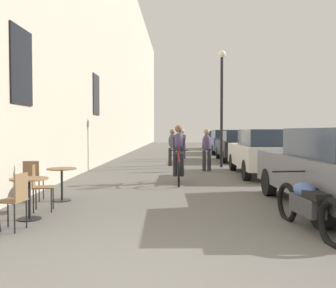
# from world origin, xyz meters

# --- Properties ---
(ground_plane) EXTENTS (88.00, 88.00, 0.00)m
(ground_plane) POSITION_xyz_m (0.00, 0.00, 0.00)
(ground_plane) COLOR #5B5954
(building_facade_left) EXTENTS (0.54, 68.00, 12.53)m
(building_facade_left) POSITION_xyz_m (-3.45, 14.00, 6.26)
(building_facade_left) COLOR #B7AD99
(building_facade_left) RESTS_ON ground_plane
(cafe_table_near) EXTENTS (0.64, 0.64, 0.72)m
(cafe_table_near) POSITION_xyz_m (-2.29, 2.65, 0.52)
(cafe_table_near) COLOR black
(cafe_table_near) RESTS_ON ground_plane
(cafe_chair_near_toward_street) EXTENTS (0.43, 0.43, 0.89)m
(cafe_chair_near_toward_street) POSITION_xyz_m (-2.21, 1.94, 0.52)
(cafe_chair_near_toward_street) COLOR black
(cafe_chair_near_toward_street) RESTS_ON ground_plane
(cafe_chair_near_toward_wall) EXTENTS (0.46, 0.46, 0.89)m
(cafe_chair_near_toward_wall) POSITION_xyz_m (-2.36, 3.30, 0.52)
(cafe_chair_near_toward_wall) COLOR black
(cafe_chair_near_toward_wall) RESTS_ON ground_plane
(cafe_table_mid) EXTENTS (0.64, 0.64, 0.72)m
(cafe_table_mid) POSITION_xyz_m (-2.26, 4.35, 0.52)
(cafe_table_mid) COLOR black
(cafe_table_mid) RESTS_ON ground_plane
(cafe_chair_mid_toward_street) EXTENTS (0.41, 0.41, 0.89)m
(cafe_chair_mid_toward_street) POSITION_xyz_m (-2.88, 4.27, 0.52)
(cafe_chair_mid_toward_street) COLOR black
(cafe_chair_mid_toward_street) RESTS_ON ground_plane
(cyclist_on_bicycle) EXTENTS (0.52, 1.76, 1.74)m
(cyclist_on_bicycle) POSITION_xyz_m (0.30, 7.14, 0.81)
(cyclist_on_bicycle) COLOR black
(cyclist_on_bicycle) RESTS_ON ground_plane
(pedestrian_near) EXTENTS (0.38, 0.30, 1.62)m
(pedestrian_near) POSITION_xyz_m (1.37, 10.45, 0.91)
(pedestrian_near) COLOR #26262D
(pedestrian_near) RESTS_ON ground_plane
(pedestrian_mid) EXTENTS (0.35, 0.26, 1.61)m
(pedestrian_mid) POSITION_xyz_m (0.02, 12.49, 0.90)
(pedestrian_mid) COLOR #26262D
(pedestrian_mid) RESTS_ON ground_plane
(pedestrian_far) EXTENTS (0.35, 0.26, 1.65)m
(pedestrian_far) POSITION_xyz_m (0.37, 15.04, 0.93)
(pedestrian_far) COLOR #26262D
(pedestrian_far) RESTS_ON ground_plane
(pedestrian_furthest) EXTENTS (0.38, 0.30, 1.63)m
(pedestrian_furthest) POSITION_xyz_m (0.50, 16.52, 0.92)
(pedestrian_furthest) COLOR #26262D
(pedestrian_furthest) RESTS_ON ground_plane
(street_lamp) EXTENTS (0.32, 0.32, 4.90)m
(street_lamp) POSITION_xyz_m (2.10, 11.91, 3.11)
(street_lamp) COLOR black
(street_lamp) RESTS_ON ground_plane
(parked_car_nearest) EXTENTS (2.03, 4.54, 1.59)m
(parked_car_nearest) POSITION_xyz_m (3.35, 3.55, 0.82)
(parked_car_nearest) COLOR #595960
(parked_car_nearest) RESTS_ON ground_plane
(parked_car_second) EXTENTS (1.89, 4.45, 1.58)m
(parked_car_second) POSITION_xyz_m (3.24, 9.11, 0.82)
(parked_car_second) COLOR beige
(parked_car_second) RESTS_ON ground_plane
(parked_car_third) EXTENTS (1.84, 4.33, 1.54)m
(parked_car_third) POSITION_xyz_m (3.27, 15.12, 0.80)
(parked_car_third) COLOR black
(parked_car_third) RESTS_ON ground_plane
(parked_car_fourth) EXTENTS (1.95, 4.50, 1.59)m
(parked_car_fourth) POSITION_xyz_m (3.32, 20.89, 0.82)
(parked_car_fourth) COLOR #384C84
(parked_car_fourth) RESTS_ON ground_plane
(parked_car_fifth) EXTENTS (1.88, 4.30, 1.52)m
(parked_car_fifth) POSITION_xyz_m (3.24, 27.17, 0.79)
(parked_car_fifth) COLOR beige
(parked_car_fifth) RESTS_ON ground_plane
(parked_motorcycle) EXTENTS (0.62, 2.14, 0.92)m
(parked_motorcycle) POSITION_xyz_m (2.28, 2.02, 0.40)
(parked_motorcycle) COLOR black
(parked_motorcycle) RESTS_ON ground_plane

